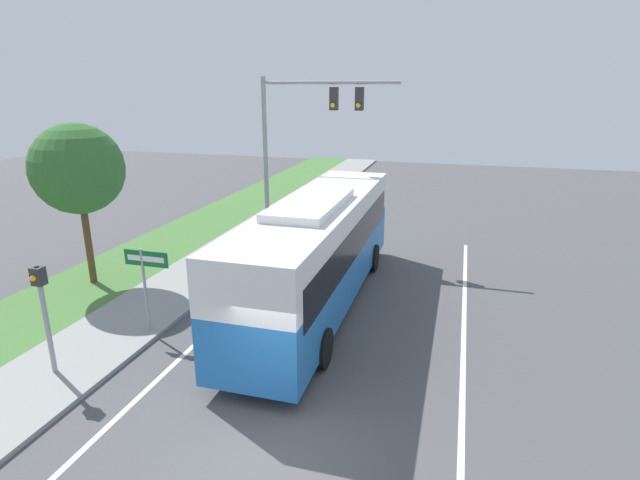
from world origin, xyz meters
name	(u,v)px	position (x,y,z in m)	size (l,w,h in m)	color
ground_plane	(269,456)	(0.00, 0.00, 0.00)	(80.00, 80.00, 0.00)	#4C4C4F
sidewalk	(14,400)	(-6.20, 0.00, 0.06)	(2.80, 80.00, 0.12)	gray
lane_divider_near	(112,423)	(-3.60, 0.00, 0.00)	(0.14, 30.00, 0.01)	silver
bus	(319,246)	(-1.02, 7.03, 2.02)	(2.59, 11.67, 3.70)	#236BB7
signal_gantry	(301,130)	(-3.43, 12.69, 5.11)	(5.79, 0.41, 7.27)	#939399
pedestrian_signal	(43,303)	(-6.15, 1.19, 1.97)	(0.28, 0.34, 2.87)	#939399
street_sign	(146,274)	(-5.11, 3.75, 1.85)	(1.36, 0.08, 2.59)	#939399
roadside_tree	(78,169)	(-9.34, 6.46, 4.20)	(3.07, 3.07, 5.65)	brown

